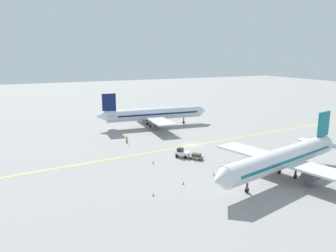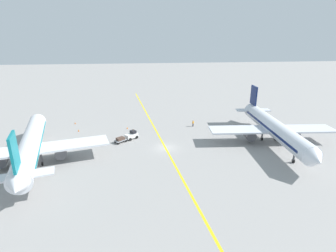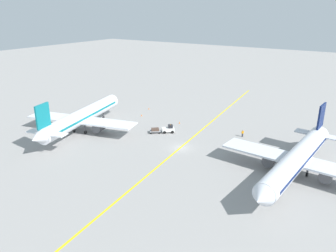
# 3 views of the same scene
# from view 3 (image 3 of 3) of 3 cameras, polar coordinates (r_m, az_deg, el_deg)

# --- Properties ---
(ground_plane) EXTENTS (400.00, 400.00, 0.00)m
(ground_plane) POSITION_cam_3_polar(r_m,az_deg,el_deg) (71.95, 2.19, -3.79)
(ground_plane) COLOR gray
(apron_yellow_centreline) EXTENTS (12.24, 119.45, 0.01)m
(apron_yellow_centreline) POSITION_cam_3_polar(r_m,az_deg,el_deg) (71.95, 2.19, -3.79)
(apron_yellow_centreline) COLOR yellow
(apron_yellow_centreline) RESTS_ON ground
(airplane_at_gate) EXTENTS (28.33, 35.55, 10.60)m
(airplane_at_gate) POSITION_cam_3_polar(r_m,az_deg,el_deg) (62.69, 21.65, -5.25)
(airplane_at_gate) COLOR silver
(airplane_at_gate) RESTS_ON ground
(airplane_adjacent_stand) EXTENTS (28.44, 35.17, 10.60)m
(airplane_adjacent_stand) POSITION_cam_3_polar(r_m,az_deg,el_deg) (83.07, -14.74, 1.56)
(airplane_adjacent_stand) COLOR silver
(airplane_adjacent_stand) RESTS_ON ground
(baggage_tug_white) EXTENTS (3.27, 3.06, 2.11)m
(baggage_tug_white) POSITION_cam_3_polar(r_m,az_deg,el_deg) (80.23, 0.10, -0.53)
(baggage_tug_white) COLOR white
(baggage_tug_white) RESTS_ON ground
(baggage_cart_trailing) EXTENTS (2.90, 2.73, 1.24)m
(baggage_cart_trailing) POSITION_cam_3_polar(r_m,az_deg,el_deg) (80.00, -2.25, -0.72)
(baggage_cart_trailing) COLOR gray
(baggage_cart_trailing) RESTS_ON ground
(ground_crew_worker) EXTENTS (0.45, 0.43, 1.68)m
(ground_crew_worker) POSITION_cam_3_polar(r_m,az_deg,el_deg) (79.54, 12.86, -1.23)
(ground_crew_worker) COLOR #23232D
(ground_crew_worker) RESTS_ON ground
(traffic_cone_near_nose) EXTENTS (0.32, 0.32, 0.55)m
(traffic_cone_near_nose) POSITION_cam_3_polar(r_m,az_deg,el_deg) (93.07, -4.64, 1.89)
(traffic_cone_near_nose) COLOR orange
(traffic_cone_near_nose) RESTS_ON ground
(traffic_cone_mid_apron) EXTENTS (0.32, 0.32, 0.55)m
(traffic_cone_mid_apron) POSITION_cam_3_polar(r_m,az_deg,el_deg) (99.26, -3.37, 3.07)
(traffic_cone_mid_apron) COLOR orange
(traffic_cone_mid_apron) RESTS_ON ground
(traffic_cone_by_wingtip) EXTENTS (0.32, 0.32, 0.55)m
(traffic_cone_by_wingtip) POSITION_cam_3_polar(r_m,az_deg,el_deg) (87.03, -6.69, 0.54)
(traffic_cone_by_wingtip) COLOR orange
(traffic_cone_by_wingtip) RESTS_ON ground
(traffic_cone_far_edge) EXTENTS (0.32, 0.32, 0.55)m
(traffic_cone_far_edge) POSITION_cam_3_polar(r_m,az_deg,el_deg) (86.85, 2.00, 0.62)
(traffic_cone_far_edge) COLOR orange
(traffic_cone_far_edge) RESTS_ON ground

